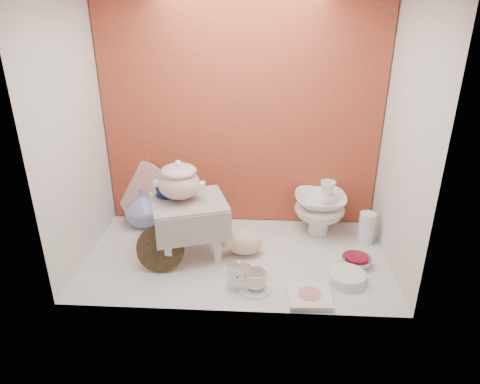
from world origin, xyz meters
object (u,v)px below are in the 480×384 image
object	(u,v)px
plush_pig	(244,242)
gold_rim_teacup	(255,279)
blue_white_vase	(143,208)
porcelain_tower	(320,207)
step_stool	(190,228)
mantel_clock	(239,275)
soup_tureen	(179,180)
dinner_plate_stack	(347,277)
crystal_bowl	(356,261)
floral_platter	(142,192)

from	to	relation	value
plush_pig	gold_rim_teacup	world-z (taller)	plush_pig
blue_white_vase	porcelain_tower	world-z (taller)	porcelain_tower
blue_white_vase	plush_pig	world-z (taller)	blue_white_vase
step_stool	blue_white_vase	bearing A→B (deg)	118.81
step_stool	mantel_clock	distance (m)	0.46
soup_tureen	gold_rim_teacup	size ratio (longest dim) A/B	2.21
dinner_plate_stack	crystal_bowl	size ratio (longest dim) A/B	1.22
floral_platter	porcelain_tower	size ratio (longest dim) A/B	1.16
floral_platter	blue_white_vase	bearing A→B (deg)	-79.53
gold_rim_teacup	dinner_plate_stack	size ratio (longest dim) A/B	0.60
dinner_plate_stack	crystal_bowl	xyz separation A→B (m)	(0.08, 0.17, -0.00)
mantel_clock	dinner_plate_stack	size ratio (longest dim) A/B	0.82
dinner_plate_stack	floral_platter	bearing A→B (deg)	153.17
soup_tureen	gold_rim_teacup	bearing A→B (deg)	-37.24
blue_white_vase	plush_pig	size ratio (longest dim) A/B	0.93
step_stool	blue_white_vase	xyz separation A→B (m)	(-0.38, 0.35, -0.05)
dinner_plate_stack	plush_pig	bearing A→B (deg)	156.42
soup_tureen	crystal_bowl	xyz separation A→B (m)	(1.03, -0.08, -0.46)
soup_tureen	floral_platter	bearing A→B (deg)	130.18
porcelain_tower	gold_rim_teacup	bearing A→B (deg)	-121.86
soup_tureen	blue_white_vase	xyz separation A→B (m)	(-0.33, 0.34, -0.35)
step_stool	gold_rim_teacup	size ratio (longest dim) A/B	3.29
blue_white_vase	gold_rim_teacup	size ratio (longest dim) A/B	2.03
soup_tureen	mantel_clock	distance (m)	0.64
gold_rim_teacup	mantel_clock	bearing A→B (deg)	-179.87
porcelain_tower	crystal_bowl	bearing A→B (deg)	-64.14
blue_white_vase	mantel_clock	xyz separation A→B (m)	(0.69, -0.68, -0.04)
plush_pig	crystal_bowl	bearing A→B (deg)	-6.03
crystal_bowl	mantel_clock	bearing A→B (deg)	-158.59
gold_rim_teacup	porcelain_tower	distance (m)	0.77
crystal_bowl	plush_pig	bearing A→B (deg)	172.78
mantel_clock	porcelain_tower	xyz separation A→B (m)	(0.49, 0.64, 0.10)
step_stool	porcelain_tower	bearing A→B (deg)	3.17
step_stool	mantel_clock	xyz separation A→B (m)	(0.31, -0.33, -0.09)
step_stool	dinner_plate_stack	xyz separation A→B (m)	(0.90, -0.23, -0.15)
step_stool	mantel_clock	bearing A→B (deg)	-64.86
gold_rim_teacup	dinner_plate_stack	bearing A→B (deg)	10.65
mantel_clock	porcelain_tower	bearing A→B (deg)	63.91
blue_white_vase	step_stool	bearing A→B (deg)	-42.85
gold_rim_teacup	crystal_bowl	distance (m)	0.64
floral_platter	mantel_clock	xyz separation A→B (m)	(0.71, -0.75, -0.13)
step_stool	soup_tureen	distance (m)	0.31
mantel_clock	step_stool	bearing A→B (deg)	144.65
floral_platter	blue_white_vase	world-z (taller)	floral_platter
crystal_bowl	porcelain_tower	world-z (taller)	porcelain_tower
step_stool	blue_white_vase	world-z (taller)	step_stool
soup_tureen	gold_rim_teacup	world-z (taller)	soup_tureen
plush_pig	porcelain_tower	xyz separation A→B (m)	(0.48, 0.30, 0.10)
blue_white_vase	porcelain_tower	size ratio (longest dim) A/B	0.69
blue_white_vase	mantel_clock	bearing A→B (deg)	-44.55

